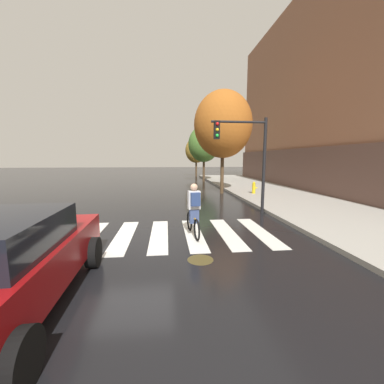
# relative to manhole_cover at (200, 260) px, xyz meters

# --- Properties ---
(ground_plane) EXTENTS (120.00, 120.00, 0.00)m
(ground_plane) POSITION_rel_manhole_cover_xyz_m (-1.85, 2.02, -0.00)
(ground_plane) COLOR black
(sidewalk) EXTENTS (6.50, 50.00, 0.15)m
(sidewalk) POSITION_rel_manhole_cover_xyz_m (6.90, 2.02, 0.07)
(sidewalk) COLOR #9E9B93
(sidewalk) RESTS_ON ground
(crosswalk_stripes) EXTENTS (8.34, 3.31, 0.01)m
(crosswalk_stripes) POSITION_rel_manhole_cover_xyz_m (-1.61, 2.02, 0.00)
(crosswalk_stripes) COLOR silver
(crosswalk_stripes) RESTS_ON ground
(manhole_cover) EXTENTS (0.64, 0.64, 0.01)m
(manhole_cover) POSITION_rel_manhole_cover_xyz_m (0.00, 0.00, 0.00)
(manhole_cover) COLOR #473D1E
(manhole_cover) RESTS_ON ground
(sedan_near) EXTENTS (2.29, 4.66, 1.59)m
(sedan_near) POSITION_rel_manhole_cover_xyz_m (-3.38, -1.64, 0.82)
(sedan_near) COLOR maroon
(sedan_near) RESTS_ON ground
(cyclist) EXTENTS (0.38, 1.71, 1.69)m
(cyclist) POSITION_rel_manhole_cover_xyz_m (0.04, 1.76, 0.84)
(cyclist) COLOR black
(cyclist) RESTS_ON ground
(traffic_light_near) EXTENTS (2.47, 0.28, 4.20)m
(traffic_light_near) POSITION_rel_manhole_cover_xyz_m (2.70, 4.77, 2.86)
(traffic_light_near) COLOR black
(traffic_light_near) RESTS_ON ground
(fire_hydrant) EXTENTS (0.33, 0.22, 0.78)m
(fire_hydrant) POSITION_rel_manhole_cover_xyz_m (4.94, 9.63, 0.53)
(fire_hydrant) COLOR gold
(fire_hydrant) RESTS_ON sidewalk
(street_tree_near) EXTENTS (3.93, 3.93, 6.99)m
(street_tree_near) POSITION_rel_manhole_cover_xyz_m (3.07, 10.87, 4.72)
(street_tree_near) COLOR #4C3823
(street_tree_near) RESTS_ON ground
(street_tree_mid) EXTENTS (3.28, 3.28, 5.83)m
(street_tree_mid) POSITION_rel_manhole_cover_xyz_m (3.16, 19.71, 3.93)
(street_tree_mid) COLOR #4C3823
(street_tree_mid) RESTS_ON ground
(street_tree_far) EXTENTS (2.93, 2.93, 5.22)m
(street_tree_far) POSITION_rel_manhole_cover_xyz_m (3.22, 26.81, 3.52)
(street_tree_far) COLOR #4C3823
(street_tree_far) RESTS_ON ground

